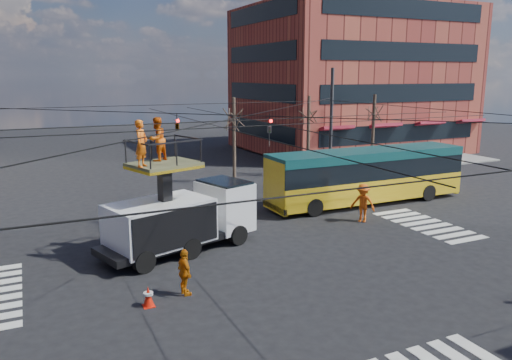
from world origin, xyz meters
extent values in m
plane|color=black|center=(0.00, 0.00, 0.00)|extent=(120.00, 120.00, 0.00)
cube|color=slate|center=(21.00, 21.00, 0.06)|extent=(18.00, 18.00, 0.12)
cube|color=maroon|center=(22.00, 24.00, 7.00)|extent=(20.00, 16.00, 14.00)
cube|color=black|center=(22.00, 16.00, 2.45)|extent=(17.00, 0.12, 1.58)
cube|color=black|center=(12.00, 24.00, 2.45)|extent=(0.12, 13.60, 1.58)
cube|color=black|center=(22.00, 16.00, 5.95)|extent=(17.00, 0.12, 1.57)
cube|color=black|center=(12.00, 24.00, 5.95)|extent=(0.12, 13.60, 1.57)
cube|color=black|center=(22.00, 16.00, 9.45)|extent=(17.00, 0.12, 1.57)
cube|color=black|center=(12.00, 24.00, 9.45)|extent=(0.12, 13.60, 1.57)
cube|color=black|center=(22.00, 16.00, 12.95)|extent=(17.00, 0.12, 1.57)
cube|color=black|center=(12.00, 24.00, 12.95)|extent=(0.12, 13.60, 1.57)
cylinder|color=#2D2D30|center=(12.00, 12.00, 4.00)|extent=(0.24, 0.24, 8.00)
cylinder|color=black|center=(0.00, 12.00, 5.70)|extent=(24.00, 0.03, 0.03)
cylinder|color=black|center=(0.00, -12.00, 5.70)|extent=(24.00, 0.03, 0.03)
cylinder|color=black|center=(12.00, 0.00, 5.70)|extent=(0.03, 24.00, 0.03)
cylinder|color=black|center=(0.00, 0.00, 5.90)|extent=(24.02, 24.02, 0.03)
cylinder|color=black|center=(0.00, 0.00, 5.90)|extent=(24.02, 24.02, 0.03)
cylinder|color=black|center=(0.00, -1.20, 5.60)|extent=(24.00, 0.03, 0.03)
cylinder|color=black|center=(0.00, 1.20, 5.60)|extent=(24.00, 0.03, 0.03)
cylinder|color=black|center=(-1.20, 0.00, 5.50)|extent=(0.03, 24.00, 0.03)
cylinder|color=black|center=(1.20, 0.00, 5.50)|extent=(0.03, 24.00, 0.03)
imported|color=black|center=(2.50, 3.00, 5.10)|extent=(0.16, 0.20, 1.00)
imported|color=black|center=(-1.50, 5.00, 5.35)|extent=(0.26, 1.24, 0.50)
cylinder|color=#382B21|center=(5.00, 13.50, 3.00)|extent=(0.24, 0.24, 6.00)
cylinder|color=#382B21|center=(11.00, 13.50, 3.00)|extent=(0.24, 0.24, 6.00)
cylinder|color=#382B21|center=(17.00, 13.50, 3.00)|extent=(0.24, 0.24, 6.00)
cube|color=black|center=(-2.55, 1.65, 0.55)|extent=(7.34, 4.24, 0.30)
cube|color=white|center=(-0.08, 2.45, 1.55)|extent=(2.45, 2.84, 2.20)
cube|color=black|center=(-0.08, 2.45, 2.35)|extent=(2.23, 2.68, 0.80)
cube|color=white|center=(-3.41, 1.38, 1.45)|extent=(4.76, 3.67, 1.80)
cylinder|color=black|center=(0.09, 1.29, 0.45)|extent=(0.96, 0.61, 0.90)
cylinder|color=black|center=(-0.62, 3.48, 0.45)|extent=(0.96, 0.61, 0.90)
cylinder|color=black|center=(-2.39, 0.50, 0.45)|extent=(0.96, 0.61, 0.90)
cylinder|color=black|center=(-3.09, 2.69, 0.45)|extent=(0.96, 0.61, 0.90)
cylinder|color=black|center=(-4.48, -0.18, 0.45)|extent=(0.96, 0.61, 0.90)
cylinder|color=black|center=(-5.19, 2.01, 0.45)|extent=(0.96, 0.61, 0.90)
cube|color=black|center=(-3.12, 1.47, 2.66)|extent=(0.57, 0.57, 2.51)
cube|color=#4C4E2E|center=(-3.12, 1.47, 3.91)|extent=(3.12, 2.80, 0.12)
cube|color=yellow|center=(-3.12, 1.47, 3.79)|extent=(3.12, 2.80, 0.12)
imported|color=#E55E0E|center=(-4.14, 0.88, 4.89)|extent=(0.76, 0.80, 1.85)
imported|color=#E55E0E|center=(-3.24, 2.00, 4.89)|extent=(1.13, 1.08, 1.83)
cube|color=#C09512|center=(9.97, 4.96, 0.95)|extent=(12.44, 2.64, 1.30)
cube|color=black|center=(9.97, 4.96, 2.15)|extent=(12.44, 2.59, 1.10)
cube|color=#0D3A3C|center=(9.97, 4.96, 2.95)|extent=(12.44, 2.64, 0.50)
cube|color=#C09512|center=(3.85, 4.94, 1.60)|extent=(0.26, 2.47, 2.80)
cube|color=#C09512|center=(16.09, 4.98, 1.60)|extent=(0.26, 2.47, 2.80)
cube|color=black|center=(3.80, 4.94, 0.45)|extent=(0.16, 2.60, 0.30)
cube|color=gold|center=(3.95, 4.94, 2.85)|extent=(0.11, 1.60, 0.35)
cylinder|color=black|center=(5.62, 3.77, 0.50)|extent=(1.00, 0.30, 1.00)
cylinder|color=black|center=(5.61, 6.13, 0.50)|extent=(1.00, 0.30, 1.00)
cylinder|color=black|center=(13.70, 3.80, 0.50)|extent=(1.00, 0.30, 1.00)
cylinder|color=black|center=(13.69, 6.16, 0.50)|extent=(1.00, 0.30, 1.00)
cone|color=red|center=(-5.00, -3.11, 0.35)|extent=(0.36, 0.36, 0.70)
imported|color=orange|center=(-3.64, -2.79, 0.83)|extent=(0.50, 1.01, 1.66)
imported|color=#FF5C10|center=(7.36, 1.84, 1.00)|extent=(1.35, 1.49, 2.01)
camera|label=1|loc=(-8.24, -18.48, 7.52)|focal=35.00mm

